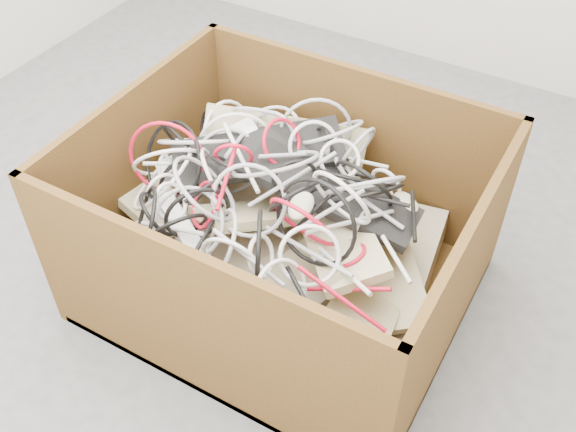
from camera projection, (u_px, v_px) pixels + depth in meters
The scene contains 8 objects.
ground at pixel (236, 256), 2.24m from camera, with size 3.00×3.00×0.00m, color #4E4E51.
cardboard_box at pixel (281, 253), 2.04m from camera, with size 1.06×0.88×0.57m.
keyboard_pile at pixel (294, 220), 1.98m from camera, with size 1.12×0.81×0.38m.
mice_scatter at pixel (274, 205), 1.90m from camera, with size 0.73×0.66×0.20m.
power_strip_left at pixel (208, 151), 2.04m from camera, with size 0.32×0.06×0.04m, color white.
power_strip_right at pixel (182, 230), 1.85m from camera, with size 0.25×0.05×0.04m, color white.
vga_plug at pixel (346, 266), 1.75m from camera, with size 0.04×0.04×0.02m, color #0C32BA.
cable_tangle at pixel (253, 180), 1.91m from camera, with size 0.95×0.81×0.41m.
Camera 1 is at (0.91, -1.23, 1.65)m, focal length 42.29 mm.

